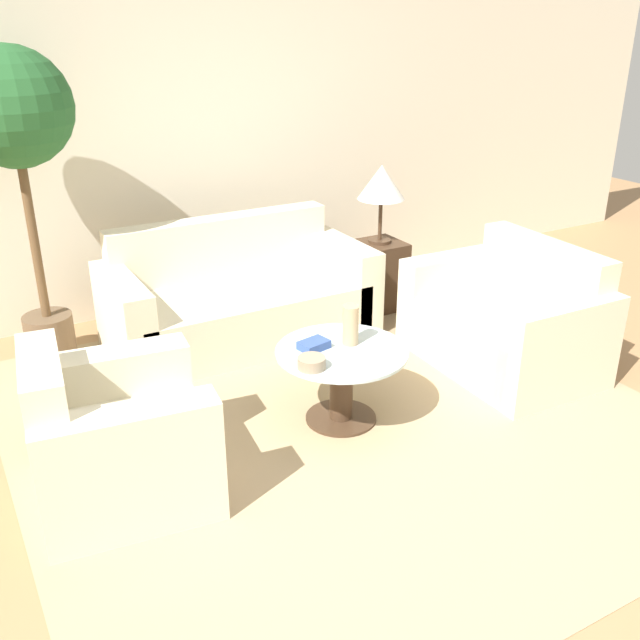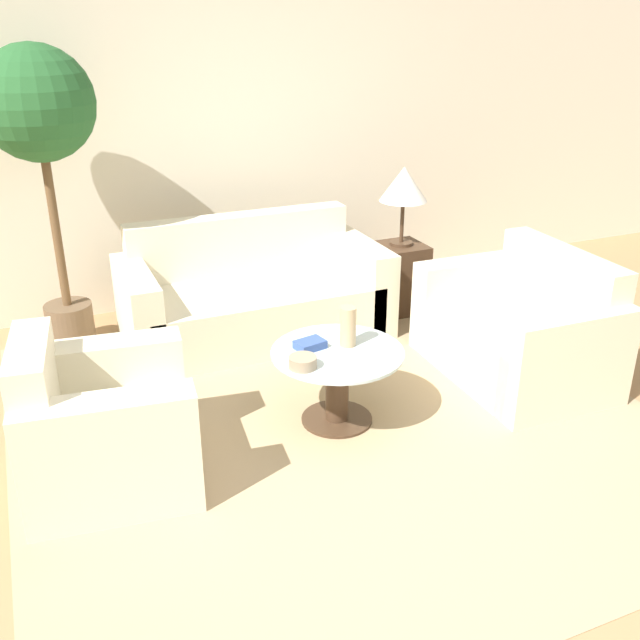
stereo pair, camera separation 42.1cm
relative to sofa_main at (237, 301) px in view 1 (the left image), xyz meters
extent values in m
plane|color=#9E754C|center=(-0.04, -2.23, -0.28)|extent=(14.00, 14.00, 0.00)
cube|color=beige|center=(-0.04, 0.86, 1.02)|extent=(10.00, 0.06, 2.60)
cube|color=tan|center=(0.05, -1.40, -0.28)|extent=(3.62, 3.63, 0.01)
cube|color=beige|center=(0.00, -0.08, -0.07)|extent=(1.69, 0.89, 0.41)
cube|color=beige|center=(0.00, 0.27, 0.14)|extent=(1.69, 0.18, 0.84)
cube|color=beige|center=(-0.84, -0.08, 0.04)|extent=(0.20, 0.89, 0.64)
cube|color=beige|center=(0.84, -0.08, 0.04)|extent=(0.20, 0.89, 0.64)
cube|color=beige|center=(-1.24, -1.45, -0.07)|extent=(0.89, 0.73, 0.41)
cube|color=beige|center=(-1.55, -1.41, 0.13)|extent=(0.26, 0.65, 0.81)
cube|color=beige|center=(-1.27, -1.76, 0.04)|extent=(0.83, 0.30, 0.64)
cube|color=beige|center=(-1.20, -1.14, 0.04)|extent=(0.83, 0.30, 0.64)
cube|color=beige|center=(1.36, -1.31, -0.07)|extent=(0.87, 1.09, 0.41)
cube|color=beige|center=(1.69, -1.32, 0.13)|extent=(0.21, 1.07, 0.83)
cube|color=beige|center=(1.38, -0.78, 0.04)|extent=(0.85, 0.22, 0.64)
cube|color=beige|center=(1.35, -1.84, 0.04)|extent=(0.85, 0.22, 0.64)
cylinder|color=#422D1E|center=(0.05, -1.40, -0.27)|extent=(0.42, 0.42, 0.02)
cylinder|color=#422D1E|center=(0.05, -1.40, -0.06)|extent=(0.14, 0.14, 0.44)
cylinder|color=#B2C6C6|center=(0.05, -1.40, 0.17)|extent=(0.76, 0.76, 0.02)
cube|color=#422D1E|center=(1.21, -0.05, 0.00)|extent=(0.37, 0.37, 0.55)
cylinder|color=#422D1E|center=(1.21, -0.05, 0.29)|extent=(0.18, 0.18, 0.02)
cylinder|color=#422D1E|center=(1.21, -0.05, 0.46)|extent=(0.03, 0.03, 0.32)
cone|color=beige|center=(1.21, -0.05, 0.75)|extent=(0.36, 0.36, 0.26)
cylinder|color=brown|center=(-1.28, 0.30, -0.12)|extent=(0.33, 0.33, 0.32)
cylinder|color=brown|center=(-1.28, 0.30, 0.63)|extent=(0.06, 0.06, 1.17)
sphere|color=#235628|center=(-1.28, 0.30, 1.41)|extent=(0.74, 0.74, 0.74)
cylinder|color=tan|center=(0.14, -1.35, 0.30)|extent=(0.09, 0.09, 0.23)
cylinder|color=gray|center=(-0.21, -1.51, 0.21)|extent=(0.15, 0.15, 0.06)
cube|color=#334C8C|center=(-0.08, -1.30, 0.20)|extent=(0.19, 0.15, 0.05)
camera|label=1|loc=(-1.86, -4.50, 1.95)|focal=40.00mm
camera|label=2|loc=(-1.49, -4.69, 1.95)|focal=40.00mm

